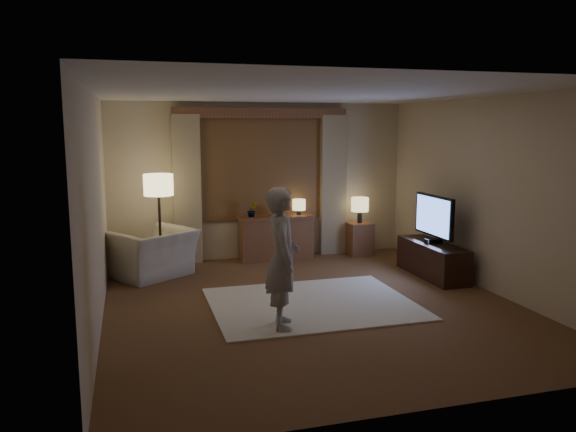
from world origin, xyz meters
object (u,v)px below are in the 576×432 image
object	(u,v)px
armchair	(153,254)
tv_stand	(432,260)
sideboard	(276,239)
person	(282,258)
side_table	(359,239)

from	to	relation	value
armchair	tv_stand	xyz separation A→B (m)	(4.00, -1.10, -0.10)
sideboard	tv_stand	size ratio (longest dim) A/B	0.86
person	armchair	bearing A→B (deg)	36.65
person	tv_stand	bearing A→B (deg)	-50.85
sideboard	side_table	xyz separation A→B (m)	(1.48, -0.05, -0.07)
armchair	side_table	bearing A→B (deg)	153.88
sideboard	person	world-z (taller)	person
side_table	tv_stand	bearing A→B (deg)	-73.63
tv_stand	armchair	bearing A→B (deg)	164.65
sideboard	person	xyz separation A→B (m)	(-0.76, -3.18, 0.44)
armchair	person	world-z (taller)	person
armchair	tv_stand	distance (m)	4.15
sideboard	side_table	size ratio (longest dim) A/B	2.14
sideboard	person	distance (m)	3.30
tv_stand	person	bearing A→B (deg)	-151.23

